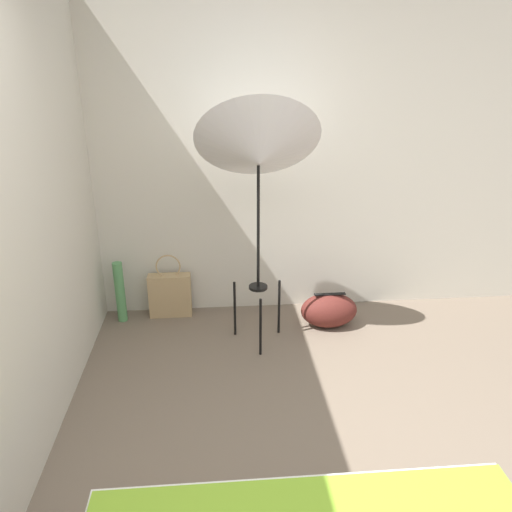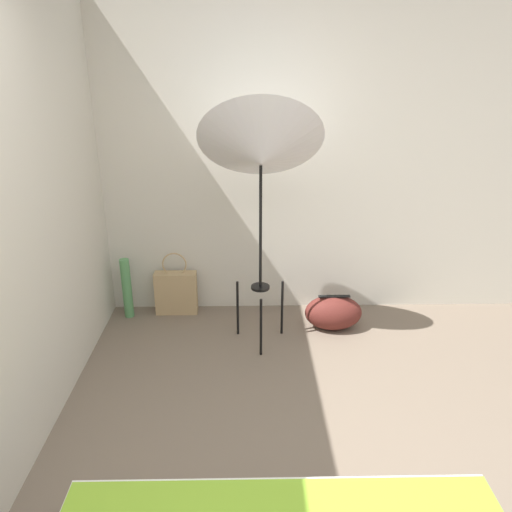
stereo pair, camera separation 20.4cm
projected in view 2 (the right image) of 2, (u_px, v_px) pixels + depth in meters
wall_back at (279, 160)px, 4.01m from camera, size 8.00×0.05×2.60m
wall_side_left at (18, 215)px, 2.62m from camera, size 0.05×8.00×2.60m
photo_umbrella at (261, 152)px, 3.38m from camera, size 0.88×0.76×1.86m
tote_bag at (176, 292)px, 4.28m from camera, size 0.36×0.12×0.56m
duffel_bag at (333, 312)px, 4.05m from camera, size 0.46×0.28×0.29m
paper_roll at (127, 288)px, 4.19m from camera, size 0.08×0.08×0.52m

